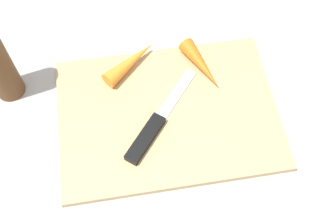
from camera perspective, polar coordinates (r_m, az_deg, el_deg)
ground_plane at (r=0.71m, az=0.00°, el=-0.48°), size 1.40×1.40×0.00m
cutting_board at (r=0.70m, az=0.00°, el=-0.24°), size 0.36×0.26×0.01m
knife at (r=0.67m, az=-2.47°, el=-2.74°), size 0.14×0.17×0.01m
carrot_short at (r=0.73m, az=4.51°, el=6.37°), size 0.06×0.11×0.03m
carrot_long at (r=0.74m, az=-5.03°, el=6.76°), size 0.10×0.09×0.03m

